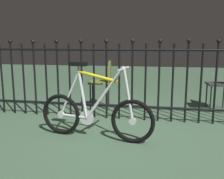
# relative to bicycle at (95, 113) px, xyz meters

# --- Properties ---
(ground_plane) EXTENTS (20.00, 20.00, 0.00)m
(ground_plane) POSITION_rel_bicycle_xyz_m (0.30, 0.09, -0.32)
(ground_plane) COLOR #426047
(iron_fence) EXTENTS (4.63, 0.07, 1.25)m
(iron_fence) POSITION_rel_bicycle_xyz_m (0.22, 0.85, 0.32)
(iron_fence) COLOR black
(iron_fence) RESTS_ON ground
(bicycle) EXTENTS (1.44, 0.40, 0.92)m
(bicycle) POSITION_rel_bicycle_xyz_m (0.00, 0.00, 0.00)
(bicycle) COLOR black
(bicycle) RESTS_ON ground
(chair_charcoal) EXTENTS (0.39, 0.39, 0.88)m
(chair_charcoal) POSITION_rel_bicycle_xyz_m (1.83, 1.69, 0.21)
(chair_charcoal) COLOR black
(chair_charcoal) RESTS_ON ground
(chair_olive) EXTENTS (0.42, 0.42, 0.84)m
(chair_olive) POSITION_rel_bicycle_xyz_m (-0.21, 1.44, 0.20)
(chair_olive) COLOR black
(chair_olive) RESTS_ON ground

